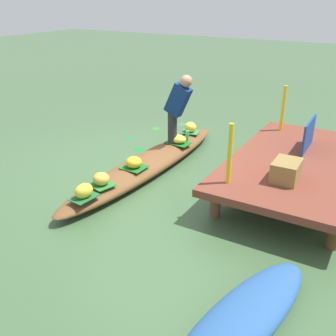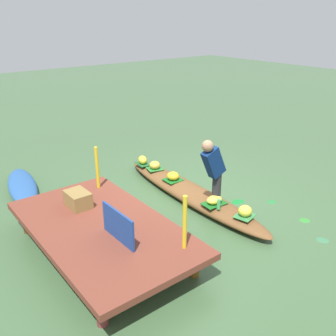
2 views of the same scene
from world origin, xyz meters
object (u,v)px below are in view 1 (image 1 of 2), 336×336
vendor_boat (149,164)px  vendor_person (178,105)px  banana_bunch_2 (190,127)px  banana_bunch_4 (101,179)px  water_bottle (187,136)px  banana_bunch_1 (178,139)px  market_banner (309,135)px  banana_bunch_3 (134,162)px  produce_crate (286,171)px  moored_boat (243,319)px  banana_bunch_0 (84,191)px

vendor_boat → vendor_person: size_ratio=3.37×
banana_bunch_2 → banana_bunch_4: (2.60, -0.03, -0.01)m
banana_bunch_4 → water_bottle: water_bottle is taller
banana_bunch_1 → market_banner: market_banner is taller
banana_bunch_3 → vendor_person: 1.35m
banana_bunch_2 → produce_crate: (1.65, 2.21, 0.25)m
moored_boat → banana_bunch_2: (-3.80, -2.47, 0.24)m
water_bottle → market_banner: market_banner is taller
banana_bunch_1 → water_bottle: (-0.19, 0.08, 0.02)m
moored_boat → banana_bunch_0: banana_bunch_0 is taller
vendor_boat → water_bottle: bearing=170.6°
vendor_boat → banana_bunch_2: size_ratio=17.75×
banana_bunch_3 → banana_bunch_4: (0.70, -0.05, 0.00)m
banana_bunch_2 → banana_bunch_3: banana_bunch_2 is taller
banana_bunch_3 → moored_boat: bearing=52.1°
banana_bunch_4 → water_bottle: bearing=174.6°
banana_bunch_1 → banana_bunch_2: (-0.64, -0.09, 0.02)m
moored_boat → market_banner: 3.48m
vendor_boat → water_bottle: (-0.97, 0.20, 0.22)m
banana_bunch_2 → market_banner: 2.26m
vendor_boat → water_bottle: water_bottle is taller
banana_bunch_0 → water_bottle: size_ratio=1.37×
banana_bunch_0 → market_banner: (-2.62, 2.19, 0.35)m
water_bottle → moored_boat: bearing=34.4°
banana_bunch_2 → banana_bunch_1: bearing=7.7°
vendor_boat → vendor_person: 1.10m
water_bottle → produce_crate: produce_crate is taller
moored_boat → vendor_person: bearing=-130.8°
banana_bunch_4 → vendor_boat: bearing=179.7°
banana_bunch_3 → banana_bunch_4: 0.71m
water_bottle → banana_bunch_1: bearing=-23.5°
moored_boat → banana_bunch_3: bearing=-116.0°
moored_boat → banana_bunch_0: size_ratio=7.64×
banana_bunch_3 → water_bottle: 1.46m
banana_bunch_0 → vendor_person: size_ratio=0.21×
banana_bunch_1 → banana_bunch_2: banana_bunch_2 is taller
banana_bunch_2 → vendor_person: bearing=8.2°
banana_bunch_4 → market_banner: 3.17m
market_banner → banana_bunch_0: bearing=-41.0°
moored_boat → banana_bunch_2: size_ratio=8.49×
vendor_boat → market_banner: (-1.03, 2.23, 0.58)m
banana_bunch_0 → banana_bunch_1: size_ratio=0.84×
banana_bunch_0 → market_banner: size_ratio=0.34×
vendor_boat → produce_crate: (0.23, 2.24, 0.48)m
banana_bunch_2 → banana_bunch_3: bearing=0.6°
moored_boat → banana_bunch_1: 3.97m
banana_bunch_2 → market_banner: size_ratio=0.31×
water_bottle → market_banner: size_ratio=0.25×
banana_bunch_2 → banana_bunch_4: bearing=-0.7°
banana_bunch_4 → vendor_person: bearing=176.0°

